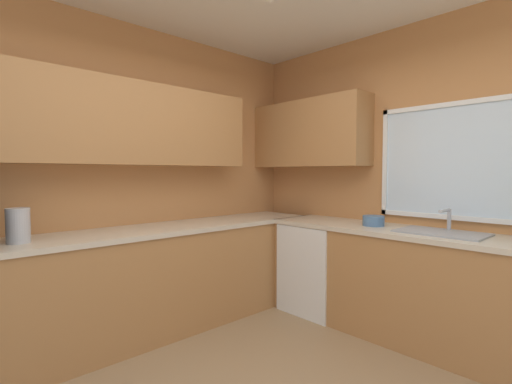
{
  "coord_description": "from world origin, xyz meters",
  "views": [
    {
      "loc": [
        1.32,
        -1.33,
        1.38
      ],
      "look_at": [
        -0.72,
        0.57,
        1.24
      ],
      "focal_mm": 25.86,
      "sensor_mm": 36.0,
      "label": 1
    }
  ],
  "objects_px": {
    "sink_assembly": "(441,232)",
    "kettle": "(18,226)",
    "dishwasher": "(319,267)",
    "bowl": "(373,221)"
  },
  "relations": [
    {
      "from": "sink_assembly",
      "to": "kettle",
      "type": "bearing_deg",
      "value": -125.71
    },
    {
      "from": "kettle",
      "to": "sink_assembly",
      "type": "relative_size",
      "value": 0.37
    },
    {
      "from": "dishwasher",
      "to": "bowl",
      "type": "xyz_separation_m",
      "value": [
        0.58,
        0.03,
        0.52
      ]
    },
    {
      "from": "kettle",
      "to": "dishwasher",
      "type": "bearing_deg",
      "value": 75.4
    },
    {
      "from": "sink_assembly",
      "to": "bowl",
      "type": "relative_size",
      "value": 3.35
    },
    {
      "from": "kettle",
      "to": "bowl",
      "type": "height_order",
      "value": "kettle"
    },
    {
      "from": "sink_assembly",
      "to": "bowl",
      "type": "height_order",
      "value": "sink_assembly"
    },
    {
      "from": "dishwasher",
      "to": "bowl",
      "type": "bearing_deg",
      "value": 2.98
    },
    {
      "from": "sink_assembly",
      "to": "dishwasher",
      "type": "bearing_deg",
      "value": -178.2
    },
    {
      "from": "kettle",
      "to": "sink_assembly",
      "type": "xyz_separation_m",
      "value": [
        1.79,
        2.49,
        -0.11
      ]
    }
  ]
}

